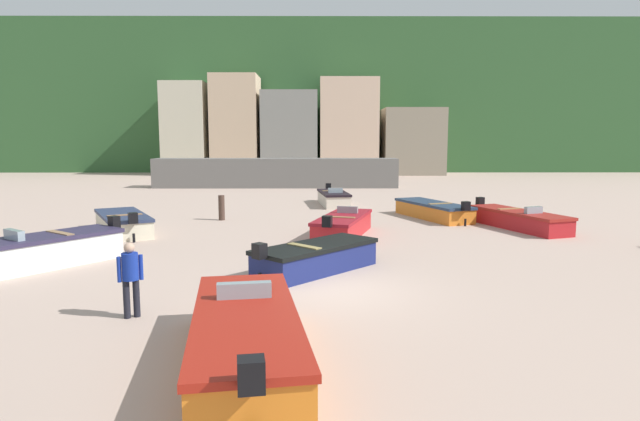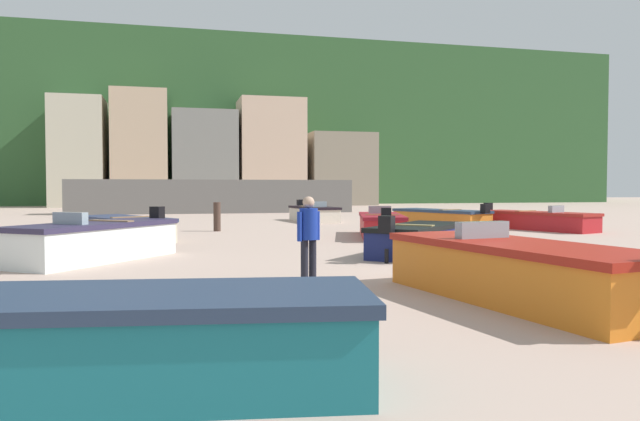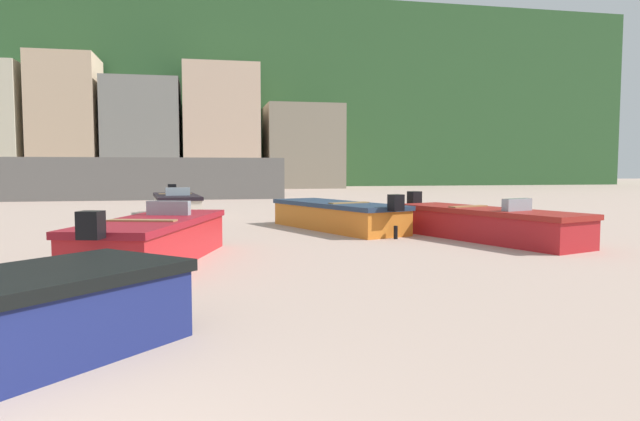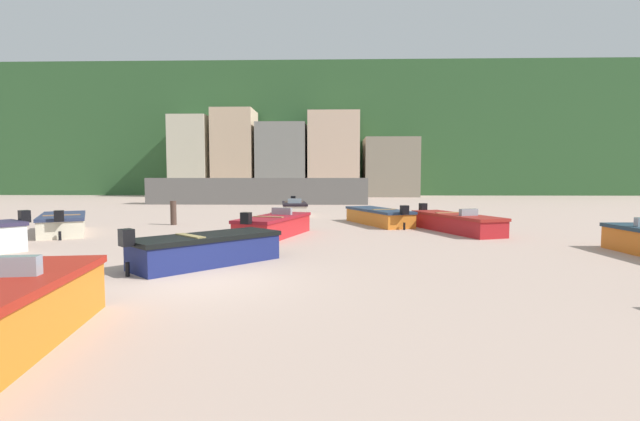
{
  "view_description": "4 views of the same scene",
  "coord_description": "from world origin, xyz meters",
  "px_view_note": "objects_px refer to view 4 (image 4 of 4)",
  "views": [
    {
      "loc": [
        -0.28,
        -13.13,
        3.74
      ],
      "look_at": [
        -0.17,
        8.15,
        0.95
      ],
      "focal_mm": 30.02,
      "sensor_mm": 36.0,
      "label": 1
    },
    {
      "loc": [
        -6.75,
        -13.04,
        1.79
      ],
      "look_at": [
        -2.51,
        3.86,
        1.12
      ],
      "focal_mm": 34.11,
      "sensor_mm": 36.0,
      "label": 2
    },
    {
      "loc": [
        1.65,
        -3.09,
        1.73
      ],
      "look_at": [
        3.18,
        4.39,
        1.16
      ],
      "focal_mm": 31.85,
      "sensor_mm": 36.0,
      "label": 3
    },
    {
      "loc": [
        3.03,
        -9.85,
        2.3
      ],
      "look_at": [
        2.51,
        9.18,
        0.93
      ],
      "focal_mm": 25.16,
      "sensor_mm": 36.0,
      "label": 4
    }
  ],
  "objects_px": {
    "boat_red_5": "(455,223)",
    "boat_cream_9": "(63,224)",
    "boat_red_10": "(274,226)",
    "boat_orange_0": "(378,216)",
    "boat_cream_1": "(294,209)",
    "mooring_post_near_water": "(173,213)",
    "boat_navy_2": "(206,249)"
  },
  "relations": [
    {
      "from": "boat_navy_2",
      "to": "boat_red_5",
      "type": "bearing_deg",
      "value": 84.69
    },
    {
      "from": "boat_cream_1",
      "to": "boat_red_10",
      "type": "height_order",
      "value": "boat_red_10"
    },
    {
      "from": "boat_red_5",
      "to": "boat_cream_9",
      "type": "xyz_separation_m",
      "value": [
        -16.53,
        -1.02,
        0.01
      ]
    },
    {
      "from": "boat_red_10",
      "to": "mooring_post_near_water",
      "type": "relative_size",
      "value": 4.15
    },
    {
      "from": "boat_red_5",
      "to": "boat_cream_9",
      "type": "relative_size",
      "value": 1.12
    },
    {
      "from": "boat_orange_0",
      "to": "boat_red_5",
      "type": "xyz_separation_m",
      "value": [
        2.99,
        -3.01,
        0.0
      ]
    },
    {
      "from": "boat_orange_0",
      "to": "boat_cream_9",
      "type": "bearing_deg",
      "value": 175.81
    },
    {
      "from": "boat_cream_9",
      "to": "boat_red_10",
      "type": "bearing_deg",
      "value": -33.45
    },
    {
      "from": "boat_orange_0",
      "to": "boat_red_10",
      "type": "height_order",
      "value": "boat_red_10"
    },
    {
      "from": "boat_cream_1",
      "to": "boat_cream_9",
      "type": "bearing_deg",
      "value": 40.04
    },
    {
      "from": "boat_cream_1",
      "to": "boat_navy_2",
      "type": "relative_size",
      "value": 1.17
    },
    {
      "from": "boat_cream_9",
      "to": "boat_cream_1",
      "type": "bearing_deg",
      "value": 18.02
    },
    {
      "from": "boat_cream_9",
      "to": "mooring_post_near_water",
      "type": "bearing_deg",
      "value": 17.33
    },
    {
      "from": "mooring_post_near_water",
      "to": "boat_cream_1",
      "type": "bearing_deg",
      "value": 47.19
    },
    {
      "from": "boat_red_5",
      "to": "mooring_post_near_water",
      "type": "relative_size",
      "value": 4.5
    },
    {
      "from": "boat_cream_1",
      "to": "boat_navy_2",
      "type": "xyz_separation_m",
      "value": [
        -1.0,
        -15.98,
        0.0
      ]
    },
    {
      "from": "boat_red_5",
      "to": "boat_red_10",
      "type": "relative_size",
      "value": 1.08
    },
    {
      "from": "boat_orange_0",
      "to": "boat_navy_2",
      "type": "bearing_deg",
      "value": -138.97
    },
    {
      "from": "mooring_post_near_water",
      "to": "boat_red_10",
      "type": "bearing_deg",
      "value": -37.55
    },
    {
      "from": "boat_cream_9",
      "to": "mooring_post_near_water",
      "type": "relative_size",
      "value": 4.01
    },
    {
      "from": "boat_navy_2",
      "to": "boat_red_10",
      "type": "height_order",
      "value": "boat_red_10"
    },
    {
      "from": "boat_cream_9",
      "to": "boat_navy_2",
      "type": "bearing_deg",
      "value": -68.47
    },
    {
      "from": "boat_orange_0",
      "to": "boat_cream_1",
      "type": "bearing_deg",
      "value": 110.05
    },
    {
      "from": "boat_navy_2",
      "to": "mooring_post_near_water",
      "type": "xyz_separation_m",
      "value": [
        -4.48,
        10.07,
        0.18
      ]
    },
    {
      "from": "boat_red_5",
      "to": "boat_navy_2",
      "type": "bearing_deg",
      "value": 21.46
    },
    {
      "from": "boat_cream_1",
      "to": "boat_cream_9",
      "type": "relative_size",
      "value": 0.96
    },
    {
      "from": "boat_cream_1",
      "to": "boat_red_5",
      "type": "xyz_separation_m",
      "value": [
        7.66,
        -8.42,
        -0.01
      ]
    },
    {
      "from": "boat_red_5",
      "to": "boat_orange_0",
      "type": "bearing_deg",
      "value": -64.87
    },
    {
      "from": "boat_red_5",
      "to": "boat_red_10",
      "type": "xyz_separation_m",
      "value": [
        -7.59,
        -1.75,
        0.02
      ]
    },
    {
      "from": "boat_orange_0",
      "to": "boat_red_5",
      "type": "height_order",
      "value": "boat_orange_0"
    },
    {
      "from": "boat_navy_2",
      "to": "boat_cream_9",
      "type": "relative_size",
      "value": 0.82
    },
    {
      "from": "boat_navy_2",
      "to": "boat_red_10",
      "type": "relative_size",
      "value": 0.79
    }
  ]
}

